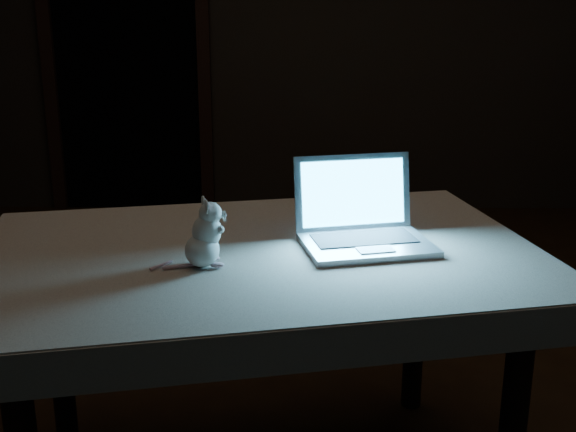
# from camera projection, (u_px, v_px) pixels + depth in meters

# --- Properties ---
(floor) EXTENTS (5.00, 5.00, 0.00)m
(floor) POSITION_uv_depth(u_px,v_px,m) (306.00, 413.00, 2.41)
(floor) COLOR black
(floor) RESTS_ON ground
(back_wall) EXTENTS (4.50, 0.04, 2.60)m
(back_wall) POSITION_uv_depth(u_px,v_px,m) (302.00, 4.00, 4.43)
(back_wall) COLOR black
(back_wall) RESTS_ON ground
(doorway) EXTENTS (1.06, 0.36, 2.13)m
(doorway) POSITION_uv_depth(u_px,v_px,m) (126.00, 44.00, 4.51)
(doorway) COLOR black
(doorway) RESTS_ON back_wall
(table) EXTENTS (1.46, 1.09, 0.70)m
(table) POSITION_uv_depth(u_px,v_px,m) (262.00, 375.00, 1.95)
(table) COLOR black
(table) RESTS_ON floor
(tablecloth) EXTENTS (1.57, 1.21, 0.09)m
(tablecloth) POSITION_uv_depth(u_px,v_px,m) (226.00, 274.00, 1.81)
(tablecloth) COLOR beige
(tablecloth) RESTS_ON table
(laptop) EXTENTS (0.38, 0.35, 0.22)m
(laptop) POSITION_uv_depth(u_px,v_px,m) (368.00, 207.00, 1.82)
(laptop) COLOR #A4A4A8
(laptop) RESTS_ON tablecloth
(plush_mouse) EXTENTS (0.16, 0.16, 0.17)m
(plush_mouse) POSITION_uv_depth(u_px,v_px,m) (202.00, 233.00, 1.70)
(plush_mouse) COLOR silver
(plush_mouse) RESTS_ON tablecloth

